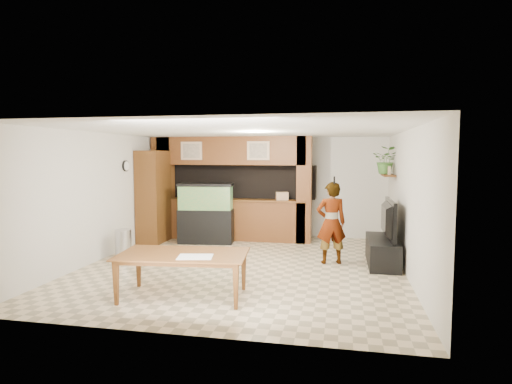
% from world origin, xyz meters
% --- Properties ---
extents(floor, '(6.50, 6.50, 0.00)m').
position_xyz_m(floor, '(0.00, 0.00, 0.00)').
color(floor, beige).
rests_on(floor, ground).
extents(ceiling, '(6.50, 6.50, 0.00)m').
position_xyz_m(ceiling, '(0.00, 0.00, 2.60)').
color(ceiling, white).
rests_on(ceiling, wall_back).
extents(wall_back, '(6.00, 0.00, 6.00)m').
position_xyz_m(wall_back, '(0.00, 3.25, 1.30)').
color(wall_back, beige).
rests_on(wall_back, floor).
extents(wall_left, '(0.00, 6.50, 6.50)m').
position_xyz_m(wall_left, '(-3.00, 0.00, 1.30)').
color(wall_left, beige).
rests_on(wall_left, floor).
extents(wall_right, '(0.00, 6.50, 6.50)m').
position_xyz_m(wall_right, '(3.00, 0.00, 1.30)').
color(wall_right, beige).
rests_on(wall_right, floor).
extents(partition, '(4.20, 0.99, 2.60)m').
position_xyz_m(partition, '(-0.95, 2.64, 1.31)').
color(partition, brown).
rests_on(partition, floor).
extents(wall_clock, '(0.05, 0.25, 0.25)m').
position_xyz_m(wall_clock, '(-2.97, 1.00, 1.90)').
color(wall_clock, black).
rests_on(wall_clock, wall_left).
extents(wall_shelf, '(0.25, 0.90, 0.04)m').
position_xyz_m(wall_shelf, '(2.85, 1.95, 1.70)').
color(wall_shelf, '#5C3316').
rests_on(wall_shelf, wall_right).
extents(pantry_cabinet, '(0.56, 0.92, 2.25)m').
position_xyz_m(pantry_cabinet, '(-2.70, 1.85, 1.13)').
color(pantry_cabinet, '#5C3316').
rests_on(pantry_cabinet, floor).
extents(trash_can, '(0.33, 0.33, 0.61)m').
position_xyz_m(trash_can, '(-2.59, 0.11, 0.30)').
color(trash_can, '#B2B2B7').
rests_on(trash_can, floor).
extents(aquarium, '(1.32, 0.49, 1.46)m').
position_xyz_m(aquarium, '(-1.39, 1.95, 0.71)').
color(aquarium, black).
rests_on(aquarium, floor).
extents(tv_stand, '(0.56, 1.54, 0.51)m').
position_xyz_m(tv_stand, '(2.65, 0.68, 0.26)').
color(tv_stand, black).
rests_on(tv_stand, floor).
extents(television, '(0.19, 1.34, 0.77)m').
position_xyz_m(television, '(2.65, 0.68, 0.90)').
color(television, black).
rests_on(television, tv_stand).
extents(photo_frame, '(0.05, 0.14, 0.18)m').
position_xyz_m(photo_frame, '(2.85, 1.73, 1.81)').
color(photo_frame, tan).
rests_on(photo_frame, wall_shelf).
extents(potted_plant, '(0.70, 0.65, 0.62)m').
position_xyz_m(potted_plant, '(2.82, 2.10, 2.03)').
color(potted_plant, '#3E6F2C').
rests_on(potted_plant, wall_shelf).
extents(person, '(0.67, 0.53, 1.62)m').
position_xyz_m(person, '(1.65, 0.56, 0.81)').
color(person, tan).
rests_on(person, floor).
extents(microphone, '(0.03, 0.09, 0.15)m').
position_xyz_m(microphone, '(1.70, 0.40, 1.67)').
color(microphone, black).
rests_on(microphone, person).
extents(dining_table, '(2.02, 1.26, 0.68)m').
position_xyz_m(dining_table, '(-0.48, -1.98, 0.34)').
color(dining_table, '#5C3316').
rests_on(dining_table, floor).
extents(newspaper_a, '(0.56, 0.45, 0.01)m').
position_xyz_m(newspaper_a, '(-0.22, -2.13, 0.68)').
color(newspaper_a, silver).
rests_on(newspaper_a, dining_table).
extents(counter_box, '(0.33, 0.26, 0.20)m').
position_xyz_m(counter_box, '(0.41, 2.45, 1.14)').
color(counter_box, tan).
rests_on(counter_box, partition).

